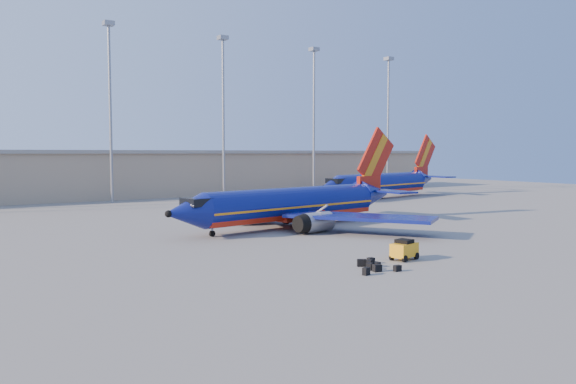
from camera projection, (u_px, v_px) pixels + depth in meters
name	position (u px, v px, depth m)	size (l,w,h in m)	color
ground	(303.00, 236.00, 54.42)	(220.00, 220.00, 0.00)	slate
terminal_building	(172.00, 172.00, 107.84)	(122.00, 16.00, 8.50)	gray
light_mast_row	(170.00, 96.00, 94.18)	(101.60, 1.60, 28.65)	gray
aircraft_main	(297.00, 205.00, 61.05)	(33.02, 31.53, 11.23)	navy
aircraft_second	(384.00, 183.00, 99.27)	(33.88, 14.81, 11.61)	navy
baggage_tug	(404.00, 249.00, 42.03)	(2.39, 1.74, 1.55)	orange
luggage_pile	(373.00, 266.00, 38.76)	(3.34, 3.33, 0.53)	black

